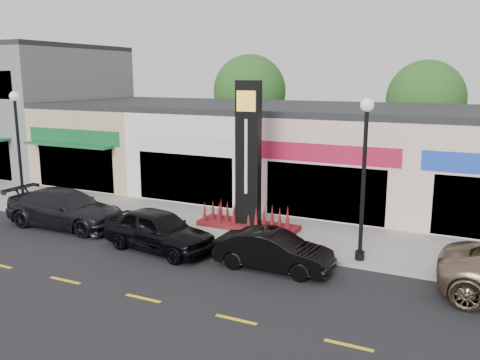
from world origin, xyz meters
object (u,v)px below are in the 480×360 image
Objects in this scene: lamp_west_near at (18,138)px; car_dark_sedan at (66,209)px; car_black_sedan at (159,230)px; car_black_conv at (274,251)px; pylon_sign at (248,177)px; lamp_east_near at (364,164)px.

car_dark_sedan is at bearing -15.94° from lamp_west_near.
car_dark_sedan is 1.21× the size of car_black_sedan.
pylon_sign is at bearing 36.12° from car_black_conv.
car_black_conv is at bearing -53.71° from pylon_sign.
pylon_sign reaches higher than car_black_sedan.
car_black_conv is at bearing -7.42° from lamp_west_near.
car_black_sedan is 1.14× the size of car_black_conv.
car_dark_sedan is (3.74, -1.07, -2.69)m from lamp_west_near.
car_black_sedan is 4.53m from car_black_conv.
lamp_west_near is 9.59m from car_black_sedan.
pylon_sign is (-5.00, 1.70, -1.20)m from lamp_east_near.
car_black_sedan is (-6.99, -1.83, -2.71)m from lamp_east_near.
car_black_sedan is (9.01, -1.83, -2.71)m from lamp_west_near.
car_black_conv is (-2.46, -1.76, -2.83)m from lamp_east_near.
lamp_east_near is at bearing -18.75° from pylon_sign.
car_dark_sedan is at bearing 85.78° from car_black_conv.
lamp_east_near is 12.60m from car_dark_sedan.
lamp_east_near is 5.42m from pylon_sign.
pylon_sign is at bearing 8.77° from lamp_west_near.
car_black_conv is at bearing -144.36° from lamp_east_near.
pylon_sign is 1.33× the size of car_black_sedan.
lamp_east_near is (16.00, 0.00, 0.00)m from lamp_west_near.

